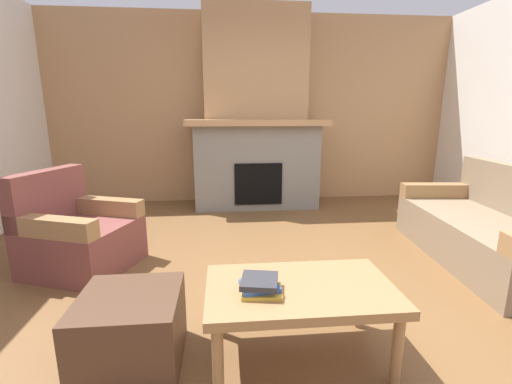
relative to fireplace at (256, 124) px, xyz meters
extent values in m
plane|color=brown|center=(0.00, -2.62, -1.16)|extent=(9.00, 9.00, 0.00)
cube|color=tan|center=(0.00, 0.38, 0.19)|extent=(6.00, 0.12, 2.70)
cube|color=gray|center=(0.00, -0.03, -0.59)|extent=(1.70, 0.70, 1.15)
cube|color=black|center=(0.00, -0.36, -0.78)|extent=(0.64, 0.08, 0.56)
cube|color=tan|center=(0.00, -0.08, 0.03)|extent=(1.90, 0.82, 0.08)
cube|color=tan|center=(0.00, 0.07, 0.80)|extent=(1.40, 0.50, 1.47)
cube|color=#847056|center=(1.86, -2.21, -0.96)|extent=(1.00, 1.87, 0.40)
cube|color=#997047|center=(1.94, -1.39, -0.69)|extent=(0.85, 0.24, 0.15)
cube|color=brown|center=(-1.68, -2.01, -0.96)|extent=(0.97, 0.97, 0.40)
cube|color=brown|center=(-1.97, -1.91, -0.54)|extent=(0.39, 0.76, 0.45)
cube|color=#997047|center=(-1.79, -2.30, -0.69)|extent=(0.76, 0.39, 0.15)
cube|color=#997047|center=(-1.58, -1.72, -0.69)|extent=(0.76, 0.39, 0.15)
cube|color=#997047|center=(-0.07, -3.30, -0.76)|extent=(1.00, 0.60, 0.05)
cylinder|color=#997047|center=(-0.51, -3.54, -0.97)|extent=(0.06, 0.06, 0.38)
cylinder|color=#997047|center=(0.37, -3.54, -0.97)|extent=(0.06, 0.06, 0.38)
cylinder|color=#997047|center=(-0.51, -3.06, -0.97)|extent=(0.06, 0.06, 0.38)
cylinder|color=#997047|center=(0.37, -3.06, -0.97)|extent=(0.06, 0.06, 0.38)
cube|color=#4C3323|center=(-0.97, -3.27, -0.96)|extent=(0.52, 0.52, 0.40)
cube|color=gold|center=(-0.29, -3.36, -0.72)|extent=(0.22, 0.18, 0.02)
cube|color=#335699|center=(-0.30, -3.35, -0.70)|extent=(0.21, 0.17, 0.02)
cube|color=#2D2D33|center=(-0.30, -3.35, -0.67)|extent=(0.22, 0.22, 0.03)
camera|label=1|loc=(-0.47, -4.97, 0.17)|focal=24.51mm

